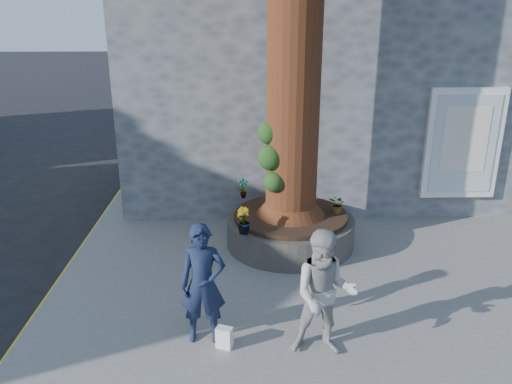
{
  "coord_description": "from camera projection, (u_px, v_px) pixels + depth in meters",
  "views": [
    {
      "loc": [
        -0.08,
        -6.32,
        4.05
      ],
      "look_at": [
        0.17,
        1.68,
        1.25
      ],
      "focal_mm": 35.0,
      "sensor_mm": 36.0,
      "label": 1
    }
  ],
  "objects": [
    {
      "name": "ground",
      "position": [
        248.0,
        310.0,
        7.3
      ],
      "size": [
        120.0,
        120.0,
        0.0
      ],
      "primitive_type": "plane",
      "color": "black",
      "rests_on": "ground"
    },
    {
      "name": "pavement",
      "position": [
        337.0,
        272.0,
        8.27
      ],
      "size": [
        9.0,
        8.0,
        0.12
      ],
      "primitive_type": "cube",
      "color": "slate",
      "rests_on": "ground"
    },
    {
      "name": "yellow_line",
      "position": [
        61.0,
        280.0,
        8.15
      ],
      "size": [
        0.1,
        30.0,
        0.01
      ],
      "primitive_type": "cube",
      "color": "yellow",
      "rests_on": "ground"
    },
    {
      "name": "stone_shop",
      "position": [
        338.0,
        54.0,
        13.12
      ],
      "size": [
        10.3,
        8.3,
        6.3
      ],
      "color": "#545759",
      "rests_on": "ground"
    },
    {
      "name": "planter",
      "position": [
        290.0,
        229.0,
        9.07
      ],
      "size": [
        2.3,
        2.3,
        0.6
      ],
      "color": "black",
      "rests_on": "pavement"
    },
    {
      "name": "man",
      "position": [
        203.0,
        284.0,
        6.21
      ],
      "size": [
        0.58,
        0.39,
        1.58
      ],
      "primitive_type": "imported",
      "rotation": [
        0.0,
        0.0,
        0.01
      ],
      "color": "#141D37",
      "rests_on": "pavement"
    },
    {
      "name": "woman",
      "position": [
        325.0,
        294.0,
        5.95
      ],
      "size": [
        0.84,
        0.69,
        1.63
      ],
      "primitive_type": "imported",
      "rotation": [
        0.0,
        0.0,
        -0.09
      ],
      "color": "#A4A29D",
      "rests_on": "pavement"
    },
    {
      "name": "shopping_bag",
      "position": [
        224.0,
        337.0,
        6.25
      ],
      "size": [
        0.23,
        0.19,
        0.28
      ],
      "primitive_type": "cube",
      "rotation": [
        0.0,
        0.0,
        -0.38
      ],
      "color": "white",
      "rests_on": "pavement"
    },
    {
      "name": "plant_a",
      "position": [
        243.0,
        188.0,
        9.68
      ],
      "size": [
        0.24,
        0.19,
        0.4
      ],
      "primitive_type": "imported",
      "rotation": [
        0.0,
        0.0,
        0.23
      ],
      "color": "gray",
      "rests_on": "planter"
    },
    {
      "name": "plant_b",
      "position": [
        244.0,
        221.0,
        8.07
      ],
      "size": [
        0.34,
        0.34,
        0.44
      ],
      "primitive_type": "imported",
      "rotation": [
        0.0,
        0.0,
        2.41
      ],
      "color": "gray",
      "rests_on": "planter"
    },
    {
      "name": "plant_c",
      "position": [
        244.0,
        224.0,
        8.09
      ],
      "size": [
        0.2,
        0.2,
        0.35
      ],
      "primitive_type": "imported",
      "rotation": [
        0.0,
        0.0,
        3.16
      ],
      "color": "gray",
      "rests_on": "planter"
    },
    {
      "name": "plant_d",
      "position": [
        338.0,
        204.0,
        8.94
      ],
      "size": [
        0.41,
        0.41,
        0.34
      ],
      "primitive_type": "imported",
      "rotation": [
        0.0,
        0.0,
        5.5
      ],
      "color": "gray",
      "rests_on": "planter"
    }
  ]
}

